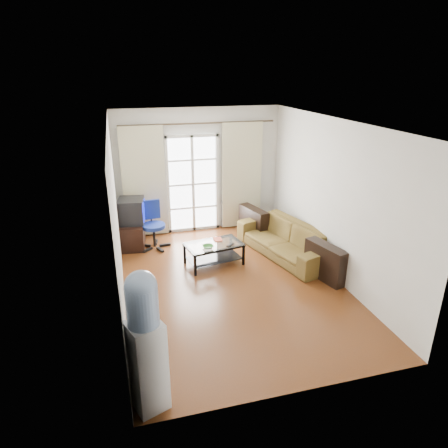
% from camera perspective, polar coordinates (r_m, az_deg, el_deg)
% --- Properties ---
extents(floor, '(5.20, 5.20, 0.00)m').
position_cam_1_polar(floor, '(6.95, 1.06, -8.34)').
color(floor, brown).
rests_on(floor, ground).
extents(ceiling, '(5.20, 5.20, 0.00)m').
position_cam_1_polar(ceiling, '(6.08, 1.24, 14.33)').
color(ceiling, white).
rests_on(ceiling, wall_back).
extents(wall_back, '(3.60, 0.02, 2.70)m').
position_cam_1_polar(wall_back, '(8.82, -3.62, 7.59)').
color(wall_back, silver).
rests_on(wall_back, floor).
extents(wall_front, '(3.60, 0.02, 2.70)m').
position_cam_1_polar(wall_front, '(4.18, 11.27, -9.16)').
color(wall_front, silver).
rests_on(wall_front, floor).
extents(wall_left, '(0.02, 5.20, 2.70)m').
position_cam_1_polar(wall_left, '(6.16, -15.15, 0.72)').
color(wall_left, silver).
rests_on(wall_left, floor).
extents(wall_right, '(0.02, 5.20, 2.70)m').
position_cam_1_polar(wall_right, '(7.09, 15.28, 3.40)').
color(wall_right, silver).
rests_on(wall_right, floor).
extents(french_door, '(1.16, 0.06, 2.15)m').
position_cam_1_polar(french_door, '(8.81, -4.47, 5.70)').
color(french_door, white).
rests_on(french_door, wall_back).
extents(curtain_rod, '(3.30, 0.04, 0.04)m').
position_cam_1_polar(curtain_rod, '(8.53, -3.65, 14.16)').
color(curtain_rod, '#4C3F2D').
rests_on(curtain_rod, wall_back).
extents(curtain_left, '(0.90, 0.07, 2.35)m').
position_cam_1_polar(curtain_left, '(8.59, -11.34, 5.80)').
color(curtain_left, beige).
rests_on(curtain_left, curtain_rod).
extents(curtain_right, '(0.90, 0.07, 2.35)m').
position_cam_1_polar(curtain_right, '(8.97, 2.55, 6.87)').
color(curtain_right, beige).
rests_on(curtain_right, curtain_rod).
extents(radiator, '(0.64, 0.12, 0.64)m').
position_cam_1_polar(radiator, '(9.21, 1.53, 1.59)').
color(radiator, gray).
rests_on(radiator, floor).
extents(sofa, '(2.63, 1.96, 0.64)m').
position_cam_1_polar(sofa, '(7.90, 8.74, -2.20)').
color(sofa, brown).
rests_on(sofa, floor).
extents(coffee_table, '(1.12, 0.77, 0.42)m').
position_cam_1_polar(coffee_table, '(7.44, -1.45, -3.90)').
color(coffee_table, silver).
rests_on(coffee_table, floor).
extents(bowl, '(0.28, 0.28, 0.05)m').
position_cam_1_polar(bowl, '(7.21, -2.31, -3.27)').
color(bowl, '#338D46').
rests_on(bowl, coffee_table).
extents(book, '(0.17, 0.22, 0.02)m').
position_cam_1_polar(book, '(7.53, -1.49, -2.26)').
color(book, maroon).
rests_on(book, coffee_table).
extents(remote, '(0.17, 0.14, 0.02)m').
position_cam_1_polar(remote, '(7.32, 0.91, -2.99)').
color(remote, black).
rests_on(remote, coffee_table).
extents(tv_stand, '(0.54, 0.74, 0.51)m').
position_cam_1_polar(tv_stand, '(8.38, -12.91, -1.58)').
color(tv_stand, black).
rests_on(tv_stand, floor).
extents(crt_tv, '(0.62, 0.62, 0.50)m').
position_cam_1_polar(crt_tv, '(8.28, -13.23, 1.84)').
color(crt_tv, black).
rests_on(crt_tv, tv_stand).
extents(task_chair, '(0.72, 0.72, 0.96)m').
position_cam_1_polar(task_chair, '(8.26, -9.99, -1.46)').
color(task_chair, black).
rests_on(task_chair, floor).
extents(water_cooler, '(0.43, 0.43, 1.65)m').
position_cam_1_polar(water_cooler, '(4.31, -11.17, -15.95)').
color(water_cooler, silver).
rests_on(water_cooler, floor).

